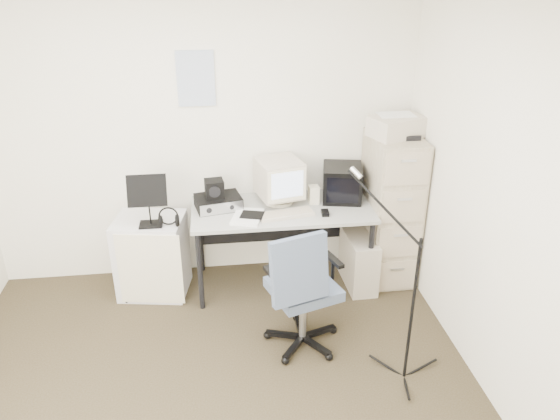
{
  "coord_description": "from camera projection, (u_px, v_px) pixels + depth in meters",
  "views": [
    {
      "loc": [
        0.09,
        -2.63,
        2.66
      ],
      "look_at": [
        0.55,
        0.95,
        0.95
      ],
      "focal_mm": 35.0,
      "sensor_mm": 36.0,
      "label": 1
    }
  ],
  "objects": [
    {
      "name": "floor",
      "position": [
        214.0,
        412.0,
        3.49
      ],
      "size": [
        3.6,
        3.6,
        0.01
      ],
      "primitive_type": "cube",
      "color": "#2C2414",
      "rests_on": "ground"
    },
    {
      "name": "wall_back",
      "position": [
        202.0,
        138.0,
        4.57
      ],
      "size": [
        3.6,
        0.02,
        2.5
      ],
      "primitive_type": "cube",
      "color": "white",
      "rests_on": "ground"
    },
    {
      "name": "wall_right",
      "position": [
        514.0,
        221.0,
        3.16
      ],
      "size": [
        0.02,
        3.6,
        2.5
      ],
      "primitive_type": "cube",
      "color": "white",
      "rests_on": "ground"
    },
    {
      "name": "wall_calendar",
      "position": [
        196.0,
        79.0,
        4.34
      ],
      "size": [
        0.3,
        0.02,
        0.44
      ],
      "primitive_type": "cube",
      "color": "white",
      "rests_on": "wall_back"
    },
    {
      "name": "filing_cabinet",
      "position": [
        390.0,
        209.0,
        4.72
      ],
      "size": [
        0.4,
        0.6,
        1.3
      ],
      "primitive_type": "cube",
      "color": "#BDB59E",
      "rests_on": "floor"
    },
    {
      "name": "printer",
      "position": [
        397.0,
        126.0,
        4.42
      ],
      "size": [
        0.5,
        0.42,
        0.16
      ],
      "primitive_type": "cube",
      "rotation": [
        0.0,
        0.0,
        0.35
      ],
      "color": "#BCB4A9",
      "rests_on": "filing_cabinet"
    },
    {
      "name": "desk",
      "position": [
        282.0,
        246.0,
        4.71
      ],
      "size": [
        1.5,
        0.7,
        0.73
      ],
      "primitive_type": "cube",
      "color": "#9F9F8F",
      "rests_on": "floor"
    },
    {
      "name": "crt_monitor",
      "position": [
        279.0,
        182.0,
        4.57
      ],
      "size": [
        0.42,
        0.43,
        0.38
      ],
      "primitive_type": "cube",
      "rotation": [
        0.0,
        0.0,
        0.23
      ],
      "color": "#BCB4A9",
      "rests_on": "desk"
    },
    {
      "name": "crt_tv",
      "position": [
        342.0,
        183.0,
        4.66
      ],
      "size": [
        0.39,
        0.4,
        0.3
      ],
      "primitive_type": "cube",
      "rotation": [
        0.0,
        0.0,
        -0.2
      ],
      "color": "black",
      "rests_on": "desk"
    },
    {
      "name": "desk_speaker",
      "position": [
        314.0,
        195.0,
        4.61
      ],
      "size": [
        0.09,
        0.09,
        0.16
      ],
      "primitive_type": "cube",
      "rotation": [
        0.0,
        0.0,
        0.06
      ],
      "color": "beige",
      "rests_on": "desk"
    },
    {
      "name": "keyboard",
      "position": [
        286.0,
        214.0,
        4.41
      ],
      "size": [
        0.47,
        0.24,
        0.02
      ],
      "primitive_type": "cube",
      "rotation": [
        0.0,
        0.0,
        0.18
      ],
      "color": "#BCB4A9",
      "rests_on": "desk"
    },
    {
      "name": "mouse",
      "position": [
        325.0,
        213.0,
        4.43
      ],
      "size": [
        0.07,
        0.1,
        0.03
      ],
      "primitive_type": "cube",
      "rotation": [
        0.0,
        0.0,
        -0.07
      ],
      "color": "black",
      "rests_on": "desk"
    },
    {
      "name": "radio_receiver",
      "position": [
        218.0,
        202.0,
        4.53
      ],
      "size": [
        0.41,
        0.33,
        0.1
      ],
      "primitive_type": "cube",
      "rotation": [
        0.0,
        0.0,
        0.19
      ],
      "color": "black",
      "rests_on": "desk"
    },
    {
      "name": "radio_speaker",
      "position": [
        214.0,
        189.0,
        4.47
      ],
      "size": [
        0.16,
        0.16,
        0.15
      ],
      "primitive_type": "cube",
      "rotation": [
        0.0,
        0.0,
        0.13
      ],
      "color": "black",
      "rests_on": "radio_receiver"
    },
    {
      "name": "papers",
      "position": [
        247.0,
        217.0,
        4.37
      ],
      "size": [
        0.3,
        0.35,
        0.02
      ],
      "primitive_type": "cube",
      "rotation": [
        0.0,
        0.0,
        -0.29
      ],
      "color": "white",
      "rests_on": "desk"
    },
    {
      "name": "pc_tower",
      "position": [
        359.0,
        260.0,
        4.74
      ],
      "size": [
        0.24,
        0.51,
        0.47
      ],
      "primitive_type": "cube",
      "rotation": [
        0.0,
        0.0,
        0.03
      ],
      "color": "#BCB4A9",
      "rests_on": "floor"
    },
    {
      "name": "office_chair",
      "position": [
        303.0,
        287.0,
        3.89
      ],
      "size": [
        0.73,
        0.73,
        1.0
      ],
      "primitive_type": "cube",
      "rotation": [
        0.0,
        0.0,
        0.32
      ],
      "color": "#49586D",
      "rests_on": "floor"
    },
    {
      "name": "side_cart",
      "position": [
        152.0,
        256.0,
        4.6
      ],
      "size": [
        0.62,
        0.53,
        0.69
      ],
      "primitive_type": "cube",
      "rotation": [
        0.0,
        0.0,
        -0.17
      ],
      "color": "silver",
      "rests_on": "floor"
    },
    {
      "name": "music_stand",
      "position": [
        148.0,
        200.0,
        4.27
      ],
      "size": [
        0.31,
        0.18,
        0.44
      ],
      "primitive_type": "cube",
      "rotation": [
        0.0,
        0.0,
        -0.06
      ],
      "color": "black",
      "rests_on": "side_cart"
    },
    {
      "name": "headphones",
      "position": [
        169.0,
        220.0,
        4.32
      ],
      "size": [
        0.18,
        0.18,
        0.03
      ],
      "primitive_type": "torus",
      "rotation": [
        0.0,
        0.0,
        -0.01
      ],
      "color": "black",
      "rests_on": "side_cart"
    },
    {
      "name": "mic_stand",
      "position": [
        415.0,
        290.0,
        3.48
      ],
      "size": [
        0.03,
        0.03,
        1.41
      ],
      "primitive_type": "cylinder",
      "rotation": [
        0.0,
        0.0,
        2.24
      ],
      "color": "black",
      "rests_on": "floor"
    }
  ]
}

